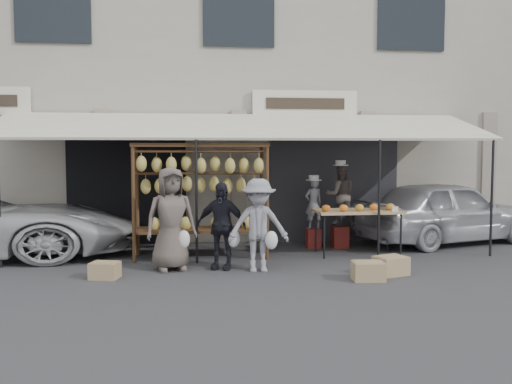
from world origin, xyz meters
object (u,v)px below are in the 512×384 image
vendor_left (314,204)px  vendor_right (340,195)px  banana_rack (201,178)px  produce_table (358,212)px  crate_near_b (391,266)px  customer_right (259,225)px  sedan (447,211)px  customer_mid (221,226)px  crate_near_a (368,271)px  crate_far (105,270)px  customer_left (171,219)px

vendor_left → vendor_right: size_ratio=0.80×
banana_rack → produce_table: 3.21m
banana_rack → vendor_left: bearing=19.9°
vendor_right → crate_near_b: vendor_right is taller
customer_right → sedan: 5.19m
customer_mid → customer_right: 0.69m
crate_near_a → crate_near_b: (0.50, 0.35, 0.01)m
banana_rack → customer_right: bearing=-54.4°
vendor_left → customer_right: (-1.46, -2.22, -0.15)m
crate_far → sedan: (7.15, 2.71, 0.59)m
customer_right → crate_near_b: customer_right is taller
customer_right → crate_near_a: bearing=-27.8°
customer_mid → crate_far: 2.11m
banana_rack → customer_mid: (0.33, -1.07, -0.80)m
vendor_right → customer_mid: vendor_right is taller
vendor_right → customer_left: (-3.55, -1.90, -0.23)m
customer_mid → crate_near_a: 2.66m
vendor_left → customer_right: customer_right is taller
vendor_right → sedan: vendor_right is taller
customer_left → sedan: 6.47m
crate_near_b → sedan: bearing=51.4°
customer_mid → crate_far: customer_mid is taller
produce_table → crate_near_b: 2.01m
vendor_left → customer_left: (-2.97, -1.95, -0.04)m
vendor_right → customer_right: size_ratio=0.83×
crate_near_b → crate_near_a: bearing=-145.6°
crate_near_a → sedan: size_ratio=0.12×
produce_table → customer_right: customer_right is taller
vendor_left → customer_mid: (-2.10, -1.95, -0.18)m
customer_right → crate_near_a: size_ratio=3.23×
vendor_left → vendor_right: bearing=163.6°
customer_right → crate_far: 2.67m
vendor_left → sedan: 3.13m
produce_table → crate_far: bearing=-161.5°
customer_right → crate_near_a: (1.68, -0.90, -0.66)m
crate_far → banana_rack: bearing=44.8°
vendor_left → sedan: (3.12, 0.23, -0.23)m
produce_table → customer_right: 2.55m
customer_right → crate_near_a: 2.01m
customer_mid → customer_left: bearing=-160.5°
customer_mid → crate_far: size_ratio=3.44×
produce_table → crate_near_a: bearing=-102.5°
banana_rack → crate_near_b: 3.93m
vendor_right → sedan: size_ratio=0.32×
vendor_left → customer_mid: bearing=30.7°
produce_table → customer_mid: bearing=-159.4°
produce_table → vendor_left: (-0.71, 0.89, 0.08)m
sedan → crate_far: bearing=93.7°
vendor_right → customer_left: customer_left is taller
customer_right → vendor_right: bearing=47.1°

